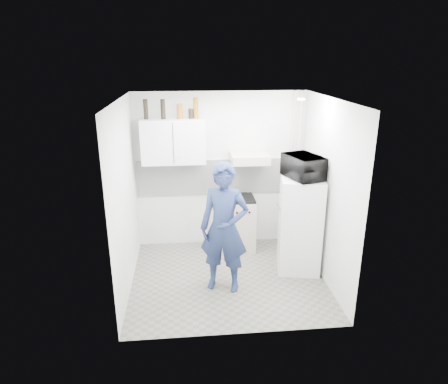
{
  "coord_description": "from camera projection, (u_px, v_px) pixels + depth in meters",
  "views": [
    {
      "loc": [
        -0.56,
        -5.14,
        3.13
      ],
      "look_at": [
        -0.03,
        0.3,
        1.25
      ],
      "focal_mm": 32.0,
      "sensor_mm": 36.0,
      "label": 1
    }
  ],
  "objects": [
    {
      "name": "floor",
      "position": [
        228.0,
        278.0,
        5.91
      ],
      "size": [
        2.8,
        2.8,
        0.0
      ],
      "primitive_type": "plane",
      "color": "#68665A",
      "rests_on": "ground"
    },
    {
      "name": "range_hood",
      "position": [
        250.0,
        158.0,
        6.38
      ],
      "size": [
        0.6,
        0.5,
        0.14
      ],
      "primitive_type": "cube",
      "color": "beige",
      "rests_on": "wall_back"
    },
    {
      "name": "wall_right",
      "position": [
        327.0,
        192.0,
        5.61
      ],
      "size": [
        0.0,
        2.6,
        2.6
      ],
      "primitive_type": "plane",
      "rotation": [
        1.57,
        0.0,
        -1.57
      ],
      "color": "white",
      "rests_on": "floor"
    },
    {
      "name": "canister_a",
      "position": [
        180.0,
        111.0,
        6.11
      ],
      "size": [
        0.09,
        0.09,
        0.22
      ],
      "primitive_type": "cylinder",
      "color": "brown",
      "rests_on": "upper_cabinet"
    },
    {
      "name": "wall_back",
      "position": [
        220.0,
        171.0,
        6.66
      ],
      "size": [
        2.8,
        0.0,
        2.8
      ],
      "primitive_type": "plane",
      "rotation": [
        1.57,
        0.0,
        0.0
      ],
      "color": "white",
      "rests_on": "floor"
    },
    {
      "name": "stove",
      "position": [
        238.0,
        223.0,
        6.73
      ],
      "size": [
        0.55,
        0.55,
        0.88
      ],
      "primitive_type": "cube",
      "color": "beige",
      "rests_on": "floor"
    },
    {
      "name": "canister_b",
      "position": [
        191.0,
        114.0,
        6.14
      ],
      "size": [
        0.08,
        0.08,
        0.15
      ],
      "primitive_type": "cylinder",
      "color": "black",
      "rests_on": "upper_cabinet"
    },
    {
      "name": "microwave",
      "position": [
        304.0,
        167.0,
        5.67
      ],
      "size": [
        0.7,
        0.58,
        0.33
      ],
      "primitive_type": "imported",
      "rotation": [
        0.0,
        0.0,
        1.9
      ],
      "color": "black",
      "rests_on": "fridge"
    },
    {
      "name": "stove_top",
      "position": [
        238.0,
        198.0,
        6.58
      ],
      "size": [
        0.53,
        0.53,
        0.03
      ],
      "primitive_type": "cube",
      "color": "black",
      "rests_on": "stove"
    },
    {
      "name": "pipe_b",
      "position": [
        291.0,
        170.0,
        6.7
      ],
      "size": [
        0.04,
        0.04,
        2.6
      ],
      "primitive_type": "cylinder",
      "color": "beige",
      "rests_on": "floor"
    },
    {
      "name": "pipe_a",
      "position": [
        298.0,
        170.0,
        6.71
      ],
      "size": [
        0.05,
        0.05,
        2.6
      ],
      "primitive_type": "cylinder",
      "color": "beige",
      "rests_on": "floor"
    },
    {
      "name": "person",
      "position": [
        224.0,
        228.0,
        5.39
      ],
      "size": [
        0.76,
        0.61,
        1.83
      ],
      "primitive_type": "imported",
      "rotation": [
        0.0,
        0.0,
        -0.3
      ],
      "color": "navy",
      "rests_on": "floor"
    },
    {
      "name": "bottle_a",
      "position": [
        146.0,
        109.0,
        6.05
      ],
      "size": [
        0.07,
        0.07,
        0.3
      ],
      "primitive_type": "cylinder",
      "color": "black",
      "rests_on": "upper_cabinet"
    },
    {
      "name": "fridge",
      "position": [
        300.0,
        225.0,
        5.96
      ],
      "size": [
        0.7,
        0.7,
        1.46
      ],
      "primitive_type": "cube",
      "rotation": [
        0.0,
        0.0,
        -0.18
      ],
      "color": "white",
      "rests_on": "floor"
    },
    {
      "name": "bottle_e",
      "position": [
        196.0,
        108.0,
        6.12
      ],
      "size": [
        0.08,
        0.08,
        0.32
      ],
      "primitive_type": "cylinder",
      "color": "brown",
      "rests_on": "upper_cabinet"
    },
    {
      "name": "ceiling_spot_fixture",
      "position": [
        301.0,
        99.0,
        5.35
      ],
      "size": [
        0.1,
        0.1,
        0.02
      ],
      "primitive_type": "cylinder",
      "color": "white",
      "rests_on": "ceiling"
    },
    {
      "name": "bottle_c",
      "position": [
        163.0,
        109.0,
        6.07
      ],
      "size": [
        0.07,
        0.07,
        0.3
      ],
      "primitive_type": "cylinder",
      "color": "black",
      "rests_on": "upper_cabinet"
    },
    {
      "name": "upper_cabinet",
      "position": [
        173.0,
        141.0,
        6.25
      ],
      "size": [
        1.0,
        0.35,
        0.7
      ],
      "primitive_type": "cube",
      "color": "white",
      "rests_on": "wall_back"
    },
    {
      "name": "saucepan",
      "position": [
        234.0,
        194.0,
        6.57
      ],
      "size": [
        0.16,
        0.16,
        0.09
      ],
      "primitive_type": "cylinder",
      "color": "silver",
      "rests_on": "stove_top"
    },
    {
      "name": "ceiling",
      "position": [
        229.0,
        99.0,
        5.06
      ],
      "size": [
        2.8,
        2.8,
        0.0
      ],
      "primitive_type": "plane",
      "color": "white",
      "rests_on": "wall_back"
    },
    {
      "name": "backsplash",
      "position": [
        220.0,
        177.0,
        6.68
      ],
      "size": [
        2.74,
        0.03,
        0.6
      ],
      "primitive_type": "cube",
      "color": "white",
      "rests_on": "wall_back"
    },
    {
      "name": "wall_left",
      "position": [
        125.0,
        199.0,
        5.36
      ],
      "size": [
        0.0,
        2.6,
        2.6
      ],
      "primitive_type": "plane",
      "rotation": [
        1.57,
        0.0,
        1.57
      ],
      "color": "white",
      "rests_on": "floor"
    }
  ]
}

